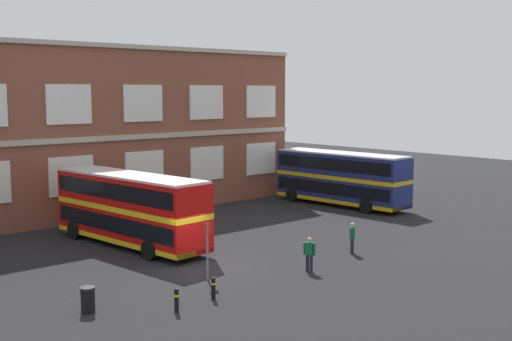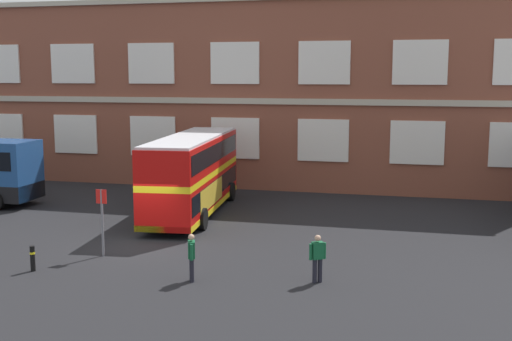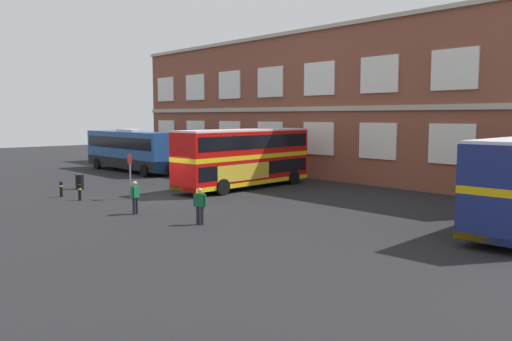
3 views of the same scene
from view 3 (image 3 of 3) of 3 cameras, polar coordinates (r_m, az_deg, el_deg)
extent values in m
plane|color=black|center=(33.51, -7.01, -2.61)|extent=(120.00, 120.00, 0.00)
cube|color=brown|center=(45.93, 7.65, 6.92)|extent=(44.04, 8.00, 11.55)
cube|color=#B2A893|center=(42.91, 4.08, 6.72)|extent=(44.04, 0.16, 0.36)
cube|color=#B2A893|center=(43.45, 4.18, 14.86)|extent=(44.04, 0.28, 0.30)
cube|color=silver|center=(58.02, -9.77, 4.17)|extent=(3.08, 0.12, 2.54)
cube|color=silver|center=(53.44, -6.61, 4.07)|extent=(3.08, 0.12, 2.54)
cube|color=silver|center=(49.05, -2.89, 3.93)|extent=(3.08, 0.12, 2.54)
cube|color=silver|center=(44.91, 1.55, 3.75)|extent=(3.08, 0.12, 2.54)
cube|color=silver|center=(41.09, 6.85, 3.50)|extent=(3.08, 0.12, 2.54)
cube|color=silver|center=(37.69, 13.15, 3.17)|extent=(3.08, 0.12, 2.54)
cube|color=silver|center=(34.83, 20.60, 2.73)|extent=(3.08, 0.12, 2.54)
cube|color=silver|center=(58.06, -9.85, 8.73)|extent=(3.08, 0.12, 2.54)
cube|color=silver|center=(53.49, -6.67, 9.02)|extent=(3.08, 0.12, 2.54)
cube|color=silver|center=(49.11, -2.91, 9.33)|extent=(3.08, 0.12, 2.54)
cube|color=silver|center=(44.97, 1.57, 9.64)|extent=(3.08, 0.12, 2.54)
cube|color=silver|center=(41.16, 6.93, 9.94)|extent=(3.08, 0.12, 2.54)
cube|color=silver|center=(37.76, 13.32, 10.19)|extent=(3.08, 0.12, 2.54)
cube|color=silver|center=(34.91, 20.88, 10.32)|extent=(3.08, 0.12, 2.54)
cube|color=red|center=(36.04, -1.29, 0.00)|extent=(3.59, 11.19, 1.75)
cube|color=black|center=(36.02, -1.29, 0.33)|extent=(3.58, 10.76, 0.90)
cube|color=yellow|center=(35.95, -1.30, 1.62)|extent=(3.59, 11.19, 0.30)
cube|color=red|center=(35.89, -1.30, 3.10)|extent=(3.59, 11.19, 1.55)
cube|color=black|center=(35.89, -1.30, 3.22)|extent=(3.58, 10.76, 0.90)
cube|color=yellow|center=(36.12, -1.29, -1.16)|extent=(3.60, 11.19, 0.28)
cube|color=silver|center=(35.86, -1.30, 4.43)|extent=(3.46, 10.96, 0.12)
cube|color=gold|center=(34.20, -1.27, -0.18)|extent=(0.49, 4.82, 1.10)
cube|color=yellow|center=(39.99, 4.16, 3.99)|extent=(1.66, 0.22, 0.40)
cylinder|color=black|center=(38.16, 4.11, -0.75)|extent=(0.42, 1.07, 1.04)
cylinder|color=black|center=(39.79, 1.24, -0.46)|extent=(0.42, 1.07, 1.04)
cylinder|color=black|center=(32.92, -3.68, -1.82)|extent=(0.42, 1.07, 1.04)
cylinder|color=black|center=(34.79, -6.58, -1.42)|extent=(0.42, 1.07, 1.04)
cylinder|color=black|center=(23.25, 23.06, -5.56)|extent=(0.38, 1.06, 1.04)
cube|color=navy|center=(48.14, -13.55, 2.26)|extent=(12.02, 2.66, 3.20)
cube|color=black|center=(48.10, -13.57, 3.02)|extent=(11.30, 2.69, 1.00)
cube|color=black|center=(48.22, -13.52, 0.90)|extent=(12.02, 2.68, 0.90)
cube|color=silver|center=(48.06, -13.60, 4.29)|extent=(2.89, 1.30, 0.20)
cylinder|color=black|center=(43.68, -12.08, -0.01)|extent=(1.04, 0.33, 1.04)
cylinder|color=black|center=(45.01, -9.28, 0.21)|extent=(1.04, 0.33, 1.04)
cylinder|color=black|center=(51.29, -16.96, 0.73)|extent=(1.04, 0.33, 1.04)
cylinder|color=black|center=(52.43, -14.45, 0.91)|extent=(1.04, 0.33, 1.04)
cylinder|color=black|center=(24.19, -6.37, -4.91)|extent=(0.22, 0.22, 0.85)
cylinder|color=black|center=(24.12, -5.92, -4.93)|extent=(0.22, 0.22, 0.85)
cube|color=#145933|center=(24.03, -6.17, -3.22)|extent=(0.47, 0.42, 0.60)
cylinder|color=#145933|center=(24.13, -6.74, -3.26)|extent=(0.15, 0.15, 0.57)
cylinder|color=#145933|center=(23.94, -5.58, -3.32)|extent=(0.15, 0.15, 0.57)
sphere|color=tan|center=(23.96, -6.18, -2.18)|extent=(0.22, 0.22, 0.22)
cylinder|color=black|center=(27.18, -13.20, -3.83)|extent=(0.21, 0.21, 0.85)
cylinder|color=black|center=(27.32, -12.92, -3.77)|extent=(0.21, 0.21, 0.85)
cube|color=#145933|center=(27.14, -13.10, -2.29)|extent=(0.36, 0.46, 0.60)
cylinder|color=#145933|center=(26.95, -13.46, -2.42)|extent=(0.14, 0.14, 0.57)
cylinder|color=#145933|center=(27.34, -12.74, -2.28)|extent=(0.14, 0.14, 0.57)
sphere|color=tan|center=(27.08, -13.12, -1.37)|extent=(0.22, 0.22, 0.22)
cylinder|color=slate|center=(32.08, -13.60, -0.68)|extent=(0.10, 0.10, 2.70)
cube|color=red|center=(31.97, -13.68, 1.22)|extent=(0.44, 0.04, 0.56)
cylinder|color=black|center=(37.61, -18.72, -1.22)|extent=(0.56, 0.56, 0.95)
cylinder|color=black|center=(37.55, -18.75, -0.44)|extent=(0.60, 0.60, 0.08)
cylinder|color=black|center=(34.33, -20.53, -1.94)|extent=(0.18, 0.18, 0.95)
cylinder|color=yellow|center=(34.30, -20.55, -1.60)|extent=(0.19, 0.19, 0.08)
cylinder|color=black|center=(32.54, -18.72, -2.29)|extent=(0.18, 0.18, 0.95)
cylinder|color=yellow|center=(32.52, -18.74, -1.93)|extent=(0.19, 0.19, 0.08)
camera|label=1|loc=(46.85, -52.86, 8.18)|focal=45.88mm
camera|label=2|loc=(18.03, -68.89, 9.41)|focal=45.58mm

